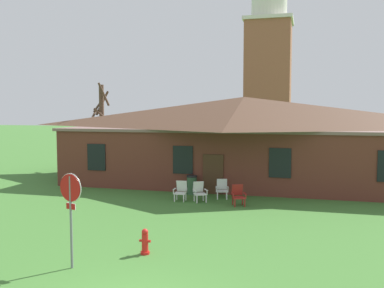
% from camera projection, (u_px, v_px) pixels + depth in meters
% --- Properties ---
extents(brick_building, '(21.14, 10.40, 5.24)m').
position_uv_depth(brick_building, '(244.00, 138.00, 26.60)').
color(brick_building, brown).
rests_on(brick_building, ground).
extents(dome_tower, '(5.18, 5.18, 19.96)m').
position_uv_depth(dome_tower, '(268.00, 67.00, 46.16)').
color(dome_tower, '#93563D').
rests_on(dome_tower, ground).
extents(stop_sign, '(0.78, 0.26, 2.67)m').
position_uv_depth(stop_sign, '(71.00, 201.00, 11.63)').
color(stop_sign, slate).
rests_on(stop_sign, ground).
extents(lawn_chair_by_porch, '(0.66, 0.69, 0.96)m').
position_uv_depth(lawn_chair_by_porch, '(181.00, 190.00, 20.56)').
color(lawn_chair_by_porch, silver).
rests_on(lawn_chair_by_porch, ground).
extents(lawn_chair_near_door, '(0.84, 0.86, 0.96)m').
position_uv_depth(lawn_chair_near_door, '(199.00, 191.00, 20.35)').
color(lawn_chair_near_door, silver).
rests_on(lawn_chair_near_door, ground).
extents(lawn_chair_left_end, '(0.72, 0.77, 0.96)m').
position_uv_depth(lawn_chair_left_end, '(222.00, 188.00, 21.11)').
color(lawn_chair_left_end, white).
rests_on(lawn_chair_left_end, ground).
extents(lawn_chair_middle, '(0.78, 0.83, 0.96)m').
position_uv_depth(lawn_chair_middle, '(238.00, 195.00, 19.53)').
color(lawn_chair_middle, maroon).
rests_on(lawn_chair_middle, ground).
extents(bare_tree_beside_building, '(1.61, 1.55, 6.42)m').
position_uv_depth(bare_tree_beside_building, '(101.00, 123.00, 31.39)').
color(bare_tree_beside_building, brown).
rests_on(bare_tree_beside_building, ground).
extents(fire_hydrant, '(0.36, 0.28, 0.79)m').
position_uv_depth(fire_hydrant, '(145.00, 242.00, 12.90)').
color(fire_hydrant, red).
rests_on(fire_hydrant, ground).
extents(trash_bin, '(0.56, 0.56, 0.98)m').
position_uv_depth(trash_bin, '(192.00, 185.00, 22.18)').
color(trash_bin, '#335638').
rests_on(trash_bin, ground).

